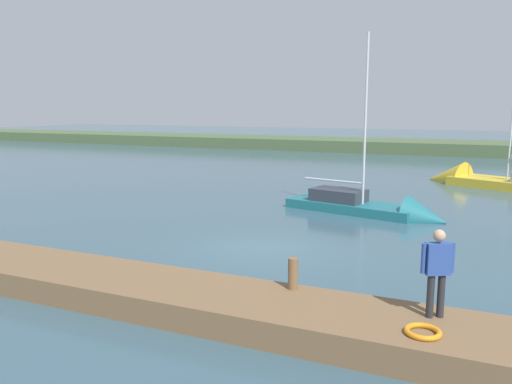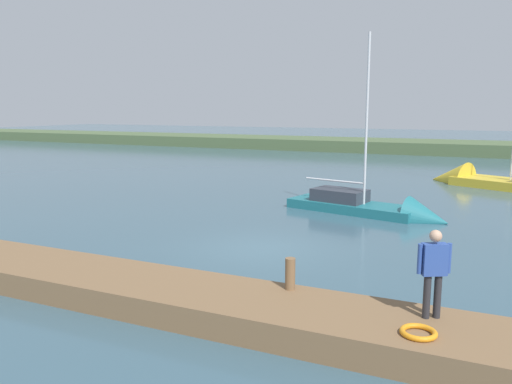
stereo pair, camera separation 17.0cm
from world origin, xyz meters
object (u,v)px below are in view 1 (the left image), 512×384
Objects in this scene: mooring_post_near at (293,274)px; life_ring_buoy at (423,332)px; sailboat_inner_slip at (376,211)px; person_on_dock at (437,267)px; sailboat_near_dock at (492,184)px.

life_ring_buoy is (-2.90, 1.22, -0.31)m from mooring_post_near.
sailboat_inner_slip reaches higher than mooring_post_near.
sailboat_near_dock is at bearing 147.54° from person_on_dock.
sailboat_near_dock is (-4.39, -22.43, -0.82)m from mooring_post_near.
sailboat_near_dock is 22.85m from person_on_dock.
mooring_post_near is 0.06× the size of sailboat_near_dock.
mooring_post_near is at bearing -22.79° from life_ring_buoy.
person_on_dock is at bearing -61.09° from sailboat_inner_slip.
mooring_post_near is at bearing 103.94° from sailboat_near_dock.
mooring_post_near is 22.87m from sailboat_near_dock.
sailboat_inner_slip is (3.26, -12.84, -0.50)m from life_ring_buoy.
sailboat_near_dock reaches higher than sailboat_inner_slip.
life_ring_buoy is at bearing -62.64° from sailboat_inner_slip.
sailboat_near_dock is 1.32× the size of sailboat_inner_slip.
life_ring_buoy is at bearing -36.86° from person_on_dock.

